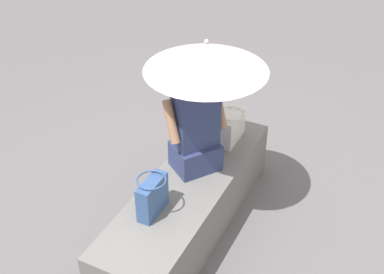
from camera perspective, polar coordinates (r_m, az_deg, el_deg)
ground_plane at (r=4.18m, az=-0.37°, el=-10.14°), size 14.00×14.00×0.00m
stone_bench at (r=4.01m, az=-0.39°, el=-7.71°), size 2.00×0.57×0.48m
person_seated at (r=3.78m, az=0.41°, el=1.29°), size 0.50×0.43×0.90m
parasol at (r=3.52m, az=1.61°, el=9.01°), size 0.89×0.89×1.07m
handbag_black at (r=3.52m, az=-4.49°, el=-6.65°), size 0.28×0.21×0.30m
tote_bag_canvas at (r=4.24m, az=4.35°, el=1.16°), size 0.32×0.23×0.27m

